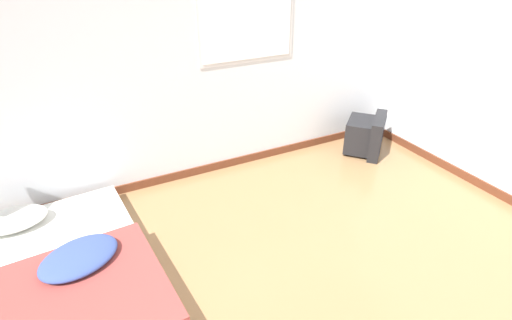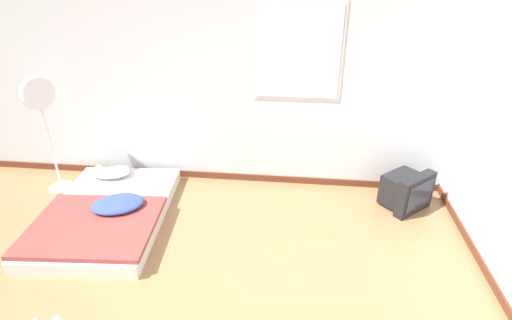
{
  "view_description": "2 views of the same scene",
  "coord_description": "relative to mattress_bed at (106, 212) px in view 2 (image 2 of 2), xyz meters",
  "views": [
    {
      "loc": [
        -0.81,
        -1.04,
        2.24
      ],
      "look_at": [
        0.57,
        1.63,
        0.57
      ],
      "focal_mm": 28.0,
      "sensor_mm": 36.0,
      "label": 1
    },
    {
      "loc": [
        0.99,
        -2.04,
        2.69
      ],
      "look_at": [
        0.55,
        1.86,
        0.67
      ],
      "focal_mm": 28.0,
      "sensor_mm": 36.0,
      "label": 2
    }
  ],
  "objects": [
    {
      "name": "standing_fan",
      "position": [
        -0.9,
        0.6,
        0.96
      ],
      "size": [
        0.3,
        0.38,
        1.47
      ],
      "color": "silver",
      "rests_on": "ground_plane"
    },
    {
      "name": "mattress_bed",
      "position": [
        0.0,
        0.0,
        0.0
      ],
      "size": [
        1.4,
        1.98,
        0.29
      ],
      "color": "silver",
      "rests_on": "ground_plane"
    },
    {
      "name": "wall_back",
      "position": [
        1.13,
        1.11,
        1.19
      ],
      "size": [
        8.06,
        0.08,
        2.6
      ],
      "color": "silver",
      "rests_on": "ground_plane"
    },
    {
      "name": "crt_tv",
      "position": [
        3.41,
        0.66,
        0.11
      ],
      "size": [
        0.64,
        0.63,
        0.46
      ],
      "color": "black",
      "rests_on": "ground_plane"
    }
  ]
}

